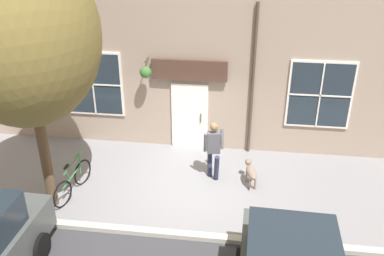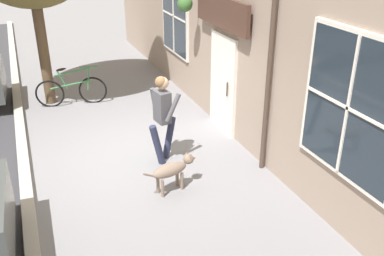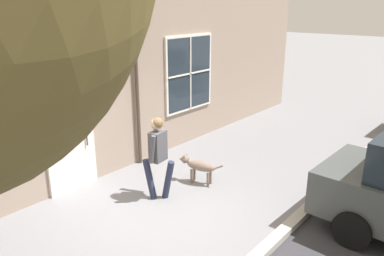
# 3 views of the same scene
# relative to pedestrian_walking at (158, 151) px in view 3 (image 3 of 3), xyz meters

# --- Properties ---
(ground_plane) EXTENTS (90.00, 90.00, 0.00)m
(ground_plane) POSITION_rel_pedestrian_walking_xyz_m (0.52, -0.52, -1.02)
(ground_plane) COLOR gray
(storefront_facade) EXTENTS (0.95, 18.00, 5.17)m
(storefront_facade) POSITION_rel_pedestrian_walking_xyz_m (-1.82, -0.53, 1.56)
(storefront_facade) COLOR gray
(storefront_facade) RESTS_ON ground_plane
(pedestrian_walking) EXTENTS (0.62, 0.55, 1.70)m
(pedestrian_walking) POSITION_rel_pedestrian_walking_xyz_m (0.00, 0.00, 0.00)
(pedestrian_walking) COLOR #282D47
(pedestrian_walking) RESTS_ON ground_plane
(dog_on_leash) EXTENTS (1.04, 0.39, 0.62)m
(dog_on_leash) POSITION_rel_pedestrian_walking_xyz_m (0.18, 1.03, -0.62)
(dog_on_leash) COLOR #7F6B5B
(dog_on_leash) RESTS_ON ground_plane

